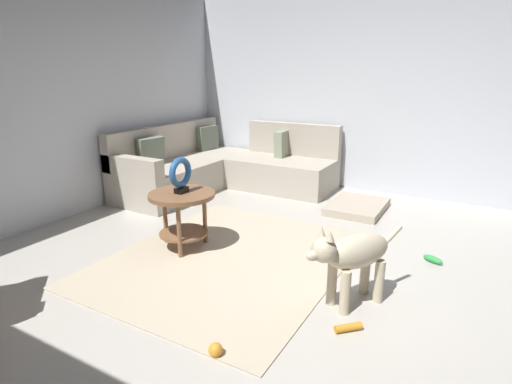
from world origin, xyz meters
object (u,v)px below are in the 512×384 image
object	(u,v)px
dog_bed_mat	(357,207)
dog_toy_rope	(348,327)
side_table	(182,206)
torus_sculpture	(181,174)
dog	(353,256)
sectional_couch	(222,168)
dog_toy_ball	(216,350)
dog_toy_bone	(433,259)

from	to	relation	value
dog_bed_mat	dog_toy_rope	size ratio (longest dim) A/B	4.40
side_table	torus_sculpture	world-z (taller)	torus_sculpture
dog	sectional_couch	bearing A→B (deg)	-8.17
dog	dog_toy_ball	distance (m)	1.11
torus_sculpture	dog_bed_mat	distance (m)	2.26
dog_bed_mat	dog_toy_bone	size ratio (longest dim) A/B	4.44
sectional_couch	dog_toy_rope	distance (m)	3.48
side_table	dog_toy_bone	xyz separation A→B (m)	(0.81, -2.07, -0.39)
dog_bed_mat	torus_sculpture	bearing A→B (deg)	149.00
side_table	dog_toy_bone	bearing A→B (deg)	-68.53
side_table	dog	xyz separation A→B (m)	(-0.18, -1.64, -0.04)
torus_sculpture	sectional_couch	bearing A→B (deg)	23.86
dog_toy_rope	sectional_couch	bearing A→B (deg)	47.30
side_table	dog_toy_ball	world-z (taller)	side_table
dog	dog_bed_mat	bearing A→B (deg)	-43.97
torus_sculpture	dog_toy_ball	distance (m)	1.71
sectional_couch	dog_bed_mat	size ratio (longest dim) A/B	2.81
torus_sculpture	dog_bed_mat	size ratio (longest dim) A/B	0.41
dog_toy_rope	dog_toy_bone	size ratio (longest dim) A/B	1.01
dog	dog_toy_bone	distance (m)	1.14
side_table	dog_toy_bone	world-z (taller)	side_table
sectional_couch	dog_toy_bone	size ratio (longest dim) A/B	12.50
dog_toy_ball	dog_toy_bone	bearing A→B (deg)	-26.29
dog_toy_ball	torus_sculpture	bearing A→B (deg)	45.58
side_table	dog	world-z (taller)	dog
side_table	torus_sculpture	distance (m)	0.29
sectional_couch	dog_bed_mat	world-z (taller)	sectional_couch
side_table	dog_bed_mat	distance (m)	2.19
dog_toy_bone	side_table	bearing A→B (deg)	111.47
torus_sculpture	dog_toy_rope	size ratio (longest dim) A/B	1.79
sectional_couch	side_table	distance (m)	2.04
torus_sculpture	dog	size ratio (longest dim) A/B	0.43
side_table	dog_toy_rope	distance (m)	1.83
side_table	dog_bed_mat	bearing A→B (deg)	-31.00
dog_toy_ball	dog_bed_mat	bearing A→B (deg)	0.26
torus_sculpture	dog_toy_rope	xyz separation A→B (m)	(-0.49, -1.72, -0.69)
sectional_couch	dog_bed_mat	xyz separation A→B (m)	(-0.01, -1.93, -0.25)
side_table	dog_toy_rope	xyz separation A→B (m)	(-0.49, -1.72, -0.39)
dog_bed_mat	dog_toy_bone	bearing A→B (deg)	-137.16
dog	dog_toy_bone	size ratio (longest dim) A/B	4.17
torus_sculpture	dog	world-z (taller)	torus_sculpture
sectional_couch	dog_toy_bone	bearing A→B (deg)	-109.89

